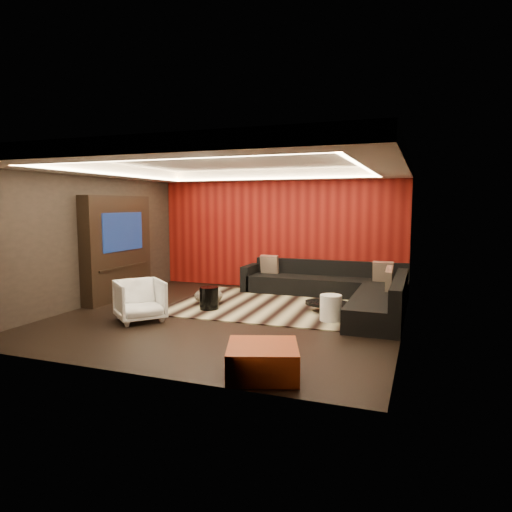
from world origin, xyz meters
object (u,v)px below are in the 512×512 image
at_px(drum_stool, 209,298).
at_px(sectional_sofa, 343,290).
at_px(armchair, 140,300).
at_px(coffee_table, 333,308).
at_px(orange_ottoman, 263,360).
at_px(white_side_table, 331,308).

relative_size(drum_stool, sectional_sofa, 0.12).
bearing_deg(drum_stool, armchair, -123.69).
height_order(coffee_table, orange_ottoman, orange_ottoman).
bearing_deg(sectional_sofa, orange_ottoman, -92.64).
bearing_deg(drum_stool, coffee_table, 13.02).
relative_size(coffee_table, sectional_sofa, 0.30).
bearing_deg(drum_stool, sectional_sofa, 33.95).
xyz_separation_m(white_side_table, sectional_sofa, (-0.07, 1.60, 0.03)).
bearing_deg(sectional_sofa, white_side_table, -87.59).
relative_size(coffee_table, orange_ottoman, 1.32).
bearing_deg(orange_ottoman, drum_stool, 126.55).
height_order(white_side_table, armchair, armchair).
distance_m(orange_ottoman, sectional_sofa, 4.37).
height_order(drum_stool, sectional_sofa, sectional_sofa).
relative_size(drum_stool, armchair, 0.54).
distance_m(white_side_table, orange_ottoman, 2.78).
height_order(drum_stool, white_side_table, white_side_table).
height_order(armchair, sectional_sofa, sectional_sofa).
bearing_deg(coffee_table, armchair, -151.20).
bearing_deg(armchair, sectional_sofa, -7.69).
relative_size(orange_ottoman, armchair, 1.04).
relative_size(coffee_table, armchair, 1.38).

